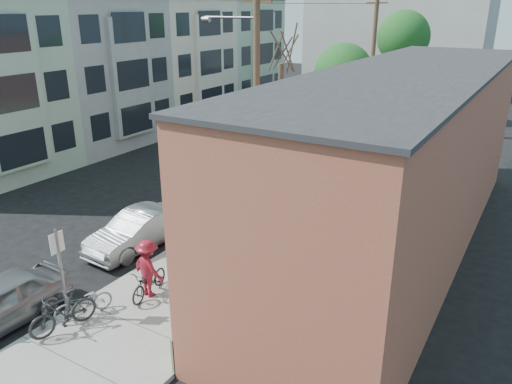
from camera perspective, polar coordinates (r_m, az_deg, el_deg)
The scene contains 26 objects.
ground at distance 20.18m, azimuth -14.50°, elevation -5.45°, with size 120.00×120.00×0.00m, color black.
sidewalk at distance 26.57m, azimuth 9.22°, elevation 1.54°, with size 4.50×58.00×0.15m, color gray.
cafe_building at distance 18.76m, azimuth 16.27°, elevation 3.24°, with size 6.60×20.20×6.61m.
apartment_row at distance 36.75m, azimuth -13.00°, elevation 13.65°, with size 6.30×32.00×9.00m.
end_cap_building at distance 56.64m, azimuth 15.85°, elevation 17.23°, with size 18.00×8.00×12.00m, color #989893.
sign_post at distance 15.03m, azimuth -21.44°, elevation -7.89°, with size 0.07×0.45×2.80m.
parking_meter_near at distance 18.41m, azimuth -9.53°, elevation -4.27°, with size 0.14×0.14×1.24m.
parking_meter_far at distance 26.37m, azimuth 4.67°, elevation 3.68°, with size 0.14×0.14×1.24m.
utility_pole_near at distance 21.48m, azimuth -0.08°, elevation 11.97°, with size 3.57×0.28×10.00m.
utility_pole_far at distance 35.22m, azimuth 13.19°, elevation 14.74°, with size 1.80×0.28×10.00m.
tree_bare at distance 23.01m, azimuth 2.76°, elevation 6.91°, with size 0.24×0.24×6.09m.
tree_leafy_mid at distance 29.45m, azimuth 9.97°, elevation 13.18°, with size 3.36×3.36×6.52m.
tree_leafy_far at distance 40.57m, azimuth 16.49°, elevation 16.60°, with size 3.90×3.90×8.17m.
patio_chair_a at distance 14.14m, azimuth -7.13°, elevation -14.27°, with size 0.50×0.50×0.88m, color #113E16, non-canonical shape.
patio_chair_b at distance 15.13m, azimuth -3.47°, elevation -11.58°, with size 0.50×0.50×0.88m, color #113E16, non-canonical shape.
patron_grey at distance 15.89m, azimuth -2.50°, elevation -8.30°, with size 0.59×0.39×1.63m, color gray.
patron_green at distance 14.16m, azimuth -4.69°, elevation -11.53°, with size 0.95×0.74×1.95m, color #2A6A2E.
cyclist at distance 15.79m, azimuth -12.22°, elevation -8.49°, with size 1.21×0.69×1.87m, color maroon.
cyclist_bike at distance 16.02m, azimuth -12.10°, elevation -9.94°, with size 0.63×1.79×0.94m, color black.
parked_bike_a at distance 15.06m, azimuth -21.21°, elevation -12.66°, with size 0.54×1.93×1.16m, color black.
parked_bike_b at distance 15.55m, azimuth -19.12°, elevation -11.84°, with size 0.59×1.69×0.89m, color slate.
car_1 at distance 19.28m, azimuth -13.24°, elevation -4.25°, with size 1.51×4.33×1.43m, color gray.
car_2 at distance 25.60m, azimuth -0.73°, elevation 2.42°, with size 1.80×4.43×1.29m, color black.
car_3 at distance 30.62m, azimuth 5.66°, elevation 5.53°, with size 2.39×5.18×1.44m, color #9B9FA2.
car_4 at distance 35.63m, azimuth 9.61°, elevation 7.70°, with size 1.78×5.10×1.68m, color #98999F.
bus at distance 40.77m, azimuth 7.00°, elevation 10.52°, with size 2.67×11.40×3.17m, color white.
Camera 1 is at (13.30, -12.47, 8.65)m, focal length 35.00 mm.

